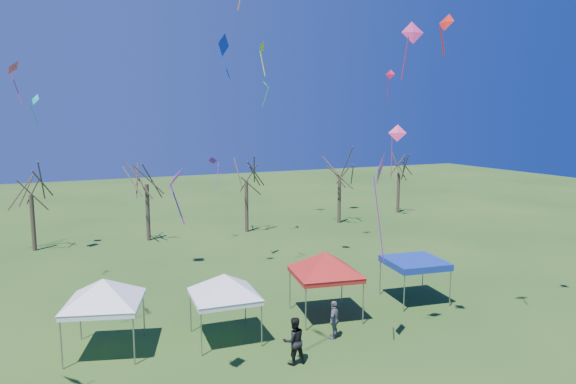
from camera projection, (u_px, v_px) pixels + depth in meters
name	position (u px, v px, depth m)	size (l,w,h in m)	color
ground	(310.00, 362.00, 21.01)	(140.00, 140.00, 0.00)	#254A18
tree_1	(29.00, 174.00, 37.91)	(3.42, 3.42, 7.54)	#3D2D21
tree_2	(146.00, 164.00, 41.06)	(3.71, 3.71, 8.18)	#3D2D21
tree_3	(246.00, 163.00, 44.25)	(3.59, 3.59, 7.91)	#3D2D21
tree_4	(340.00, 159.00, 48.06)	(3.58, 3.58, 7.89)	#3D2D21
tree_5	(399.00, 158.00, 53.42)	(3.39, 3.39, 7.46)	#3D2D21
tent_white_west	(103.00, 284.00, 21.56)	(4.05, 4.05, 3.73)	gray
tent_white_mid	(224.00, 278.00, 22.84)	(3.99, 3.99, 3.52)	gray
tent_red	(325.00, 256.00, 25.46)	(4.32, 4.32, 3.86)	gray
tent_blue	(415.00, 263.00, 27.87)	(3.31, 3.31, 2.30)	gray
person_dark	(294.00, 341.00, 20.78)	(0.96, 0.74, 1.97)	black
person_grey	(334.00, 319.00, 23.21)	(1.04, 0.43, 1.77)	slate
kite_1	(175.00, 178.00, 17.06)	(0.92, 1.08, 2.05)	purple
kite_27	(412.00, 33.00, 19.51)	(0.94, 0.63, 2.22)	#FA3786
kite_13	(35.00, 100.00, 36.26)	(0.87, 0.98, 2.23)	#0CBC9E
kite_19	(266.00, 85.00, 40.82)	(0.93, 1.00, 2.16)	green
kite_17	(397.00, 134.00, 30.59)	(1.13, 1.03, 3.33)	#FD3879
kite_18	(262.00, 48.00, 28.56)	(0.67, 0.71, 1.93)	#E9FF1A
kite_11	(223.00, 45.00, 31.25)	(1.21, 1.22, 3.12)	blue
kite_22	(213.00, 162.00, 40.55)	(0.97, 0.93, 2.46)	purple
kite_12	(390.00, 75.00, 46.99)	(0.73, 0.90, 2.88)	red
kite_5	(379.00, 170.00, 20.39)	(1.24, 1.34, 4.61)	purple
kite_25	(446.00, 23.00, 20.33)	(0.46, 0.78, 1.64)	red
kite_2	(13.00, 68.00, 33.79)	(1.17, 1.37, 2.82)	#D52F5E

